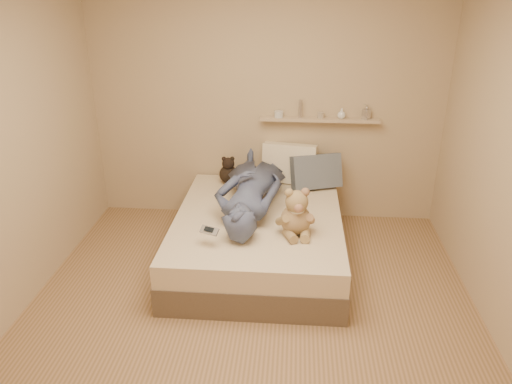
# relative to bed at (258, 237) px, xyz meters

# --- Properties ---
(room) EXTENTS (3.80, 3.80, 3.80)m
(room) POSITION_rel_bed_xyz_m (0.00, -0.93, 1.08)
(room) COLOR #98724F
(room) RESTS_ON ground
(bed) EXTENTS (1.50, 1.90, 0.45)m
(bed) POSITION_rel_bed_xyz_m (0.00, 0.00, 0.00)
(bed) COLOR brown
(bed) RESTS_ON floor
(game_console) EXTENTS (0.17, 0.12, 0.05)m
(game_console) POSITION_rel_bed_xyz_m (-0.35, -0.58, 0.36)
(game_console) COLOR #B8BBBF
(game_console) RESTS_ON bed
(teddy_bear) EXTENTS (0.34, 0.34, 0.42)m
(teddy_bear) POSITION_rel_bed_xyz_m (0.34, -0.33, 0.40)
(teddy_bear) COLOR #8E744E
(teddy_bear) RESTS_ON bed
(dark_plush) EXTENTS (0.19, 0.19, 0.29)m
(dark_plush) POSITION_rel_bed_xyz_m (-0.37, 0.73, 0.35)
(dark_plush) COLOR black
(dark_plush) RESTS_ON bed
(pillow_cream) EXTENTS (0.58, 0.30, 0.42)m
(pillow_cream) POSITION_rel_bed_xyz_m (0.26, 0.83, 0.43)
(pillow_cream) COLOR beige
(pillow_cream) RESTS_ON bed
(pillow_grey) EXTENTS (0.55, 0.39, 0.37)m
(pillow_grey) POSITION_rel_bed_xyz_m (0.53, 0.69, 0.40)
(pillow_grey) COLOR slate
(pillow_grey) RESTS_ON bed
(person) EXTENTS (0.69, 1.64, 0.38)m
(person) POSITION_rel_bed_xyz_m (-0.08, 0.19, 0.42)
(person) COLOR #46526E
(person) RESTS_ON bed
(wall_shelf) EXTENTS (1.20, 0.12, 0.03)m
(wall_shelf) POSITION_rel_bed_xyz_m (0.55, 0.91, 0.88)
(wall_shelf) COLOR tan
(wall_shelf) RESTS_ON wall_back
(shelf_bottles) EXTENTS (0.97, 0.11, 0.18)m
(shelf_bottles) POSITION_rel_bed_xyz_m (0.63, 0.91, 0.95)
(shelf_bottles) COLOR silver
(shelf_bottles) RESTS_ON wall_shelf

